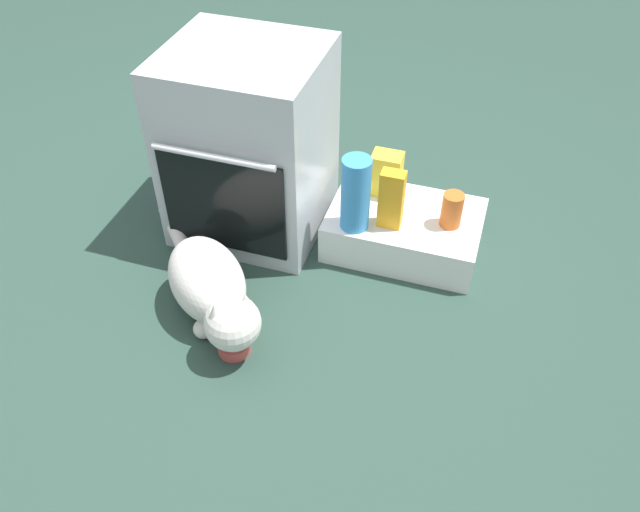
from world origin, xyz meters
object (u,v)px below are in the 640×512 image
food_bowl (234,345)px  snack_bag (386,174)px  cat (211,288)px  juice_carton (391,199)px  water_bottle (356,194)px  oven (249,145)px  sauce_jar (452,210)px  pantry_cabinet (404,230)px

food_bowl → snack_bag: (0.32, 0.83, 0.23)m
cat → snack_bag: (0.45, 0.70, 0.11)m
juice_carton → water_bottle: (-0.13, -0.05, 0.03)m
snack_bag → oven: bearing=-164.4°
oven → water_bottle: size_ratio=2.53×
oven → food_bowl: bearing=-73.8°
food_bowl → juice_carton: size_ratio=0.47×
food_bowl → sauce_jar: sauce_jar is taller
sauce_jar → juice_carton: 0.24m
cat → snack_bag: snack_bag is taller
food_bowl → sauce_jar: size_ratio=0.81×
food_bowl → sauce_jar: bearing=49.2°
juice_carton → snack_bag: 0.21m
food_bowl → sauce_jar: 0.95m
water_bottle → juice_carton: bearing=20.8°
sauce_jar → snack_bag: snack_bag is taller
snack_bag → cat: bearing=-122.9°
sauce_jar → oven: bearing=-178.5°
juice_carton → snack_bag: (-0.06, 0.19, -0.03)m
food_bowl → cat: size_ratio=0.17×
juice_carton → water_bottle: bearing=-159.2°
snack_bag → water_bottle: (-0.06, -0.24, 0.06)m
juice_carton → snack_bag: juice_carton is taller
oven → cat: size_ratio=1.16×
pantry_cabinet → food_bowl: bearing=-121.3°
oven → cat: bearing=-83.0°
oven → juice_carton: 0.59m
cat → juice_carton: bearing=88.9°
food_bowl → water_bottle: bearing=66.0°
juice_carton → water_bottle: 0.14m
oven → snack_bag: oven is taller
oven → sauce_jar: oven is taller
sauce_jar → juice_carton: (-0.22, -0.07, 0.05)m
cat → snack_bag: size_ratio=3.62×
oven → sauce_jar: size_ratio=5.41×
cat → juice_carton: size_ratio=2.71×
cat → snack_bag: bearing=101.7°
food_bowl → juice_carton: (0.39, 0.63, 0.26)m
cat → water_bottle: size_ratio=2.17×
sauce_jar → water_bottle: water_bottle is taller
pantry_cabinet → water_bottle: 0.32m
oven → pantry_cabinet: size_ratio=1.28×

